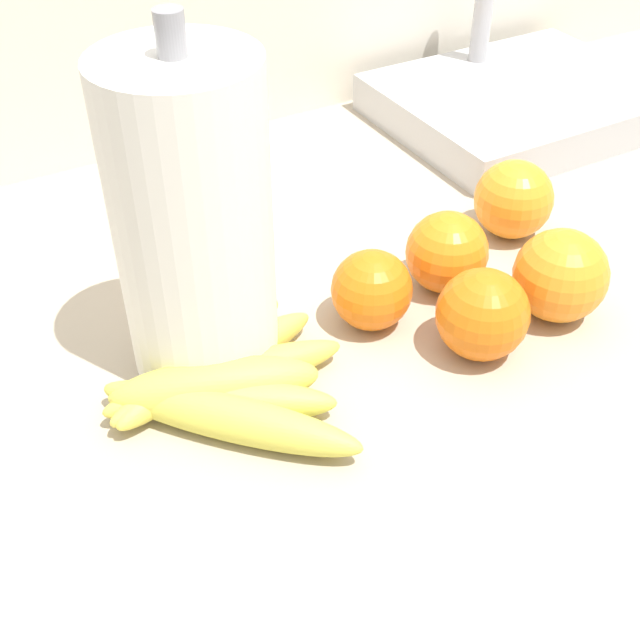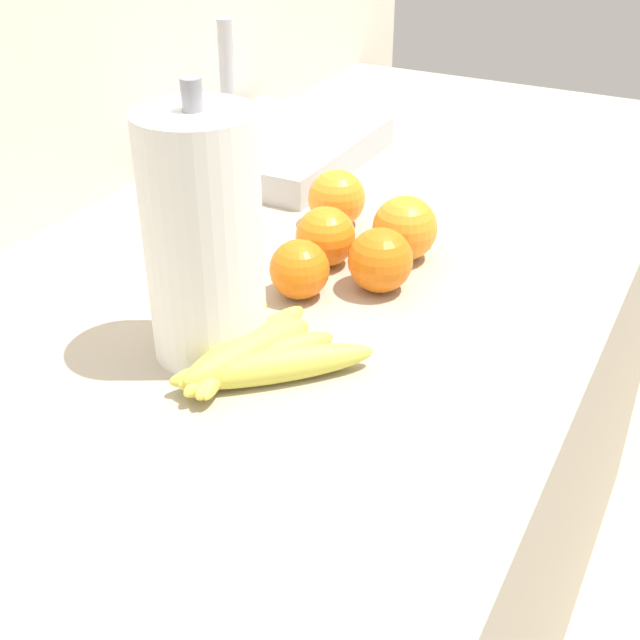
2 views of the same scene
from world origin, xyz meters
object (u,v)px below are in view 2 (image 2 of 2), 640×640
Objects in this scene: banana_bunch at (248,353)px; orange_back_left at (325,237)px; sink_basin at (277,145)px; orange_front at (337,198)px; paper_towel_roll at (202,238)px; orange_right at (380,260)px; orange_center at (299,269)px; orange_back_right at (405,228)px.

banana_bunch is 0.25m from orange_back_left.
sink_basin reaches higher than banana_bunch.
orange_front is 0.24× the size of sink_basin.
orange_front reaches higher than banana_bunch.
paper_towel_roll reaches higher than banana_bunch.
orange_right is at bearing -108.25° from orange_back_left.
orange_right is 0.23× the size of sink_basin.
orange_right reaches higher than orange_center.
orange_center is 0.94× the size of orange_back_left.
orange_front reaches higher than orange_center.
orange_right is at bearing -134.38° from sink_basin.
orange_back_left is (0.09, 0.01, 0.00)m from orange_center.
orange_back_right reaches higher than orange_front.
orange_back_right is 0.09m from orange_right.
orange_front reaches higher than orange_back_left.
sink_basin reaches higher than orange_back_left.
sink_basin reaches higher than orange_center.
orange_back_left is at bearing -4.54° from paper_towel_roll.
orange_right is (-0.14, -0.13, -0.00)m from orange_front.
orange_back_right is at bearing 4.29° from orange_right.
orange_back_left is at bearing 7.30° from orange_center.
orange_center is 0.86× the size of orange_back_right.
orange_right reaches higher than orange_back_left.
orange_back_right is at bearing -8.20° from banana_bunch.
orange_center is at bearing -165.50° from orange_front.
paper_towel_roll is (0.01, 0.06, 0.11)m from banana_bunch.
paper_towel_roll reaches higher than orange_right.
banana_bunch is at bearing 166.73° from orange_right.
orange_back_right is 0.29× the size of paper_towel_roll.
banana_bunch is 0.22m from orange_right.
orange_right is at bearing -52.43° from orange_center.
orange_back_left is 0.26× the size of paper_towel_roll.
orange_center is 0.17m from paper_towel_roll.
orange_right is (0.06, -0.08, 0.00)m from orange_center.
orange_front is at bearing 12.28° from banana_bunch.
paper_towel_roll is at bearing 76.75° from banana_bunch.
paper_towel_roll is (-0.20, 0.11, 0.09)m from orange_right.
orange_back_right is (-0.05, -0.12, 0.00)m from orange_front.
orange_back_right reaches higher than orange_back_left.
orange_back_left is (-0.06, 0.08, -0.00)m from orange_back_right.
orange_right is 0.24m from paper_towel_roll.
sink_basin is at bearing 22.90° from paper_towel_roll.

